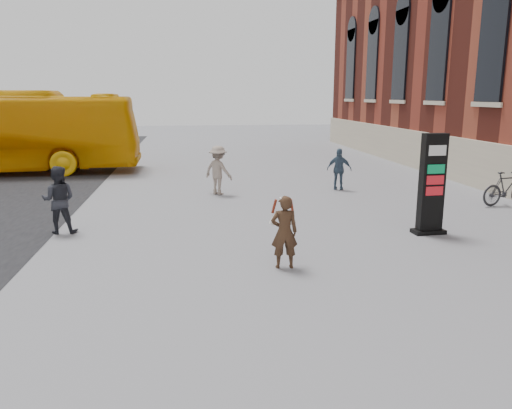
{
  "coord_description": "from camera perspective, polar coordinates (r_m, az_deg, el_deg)",
  "views": [
    {
      "loc": [
        -1.54,
        -9.43,
        3.49
      ],
      "look_at": [
        -0.08,
        1.2,
        1.13
      ],
      "focal_mm": 35.0,
      "sensor_mm": 36.0,
      "label": 1
    }
  ],
  "objects": [
    {
      "name": "pedestrian_c",
      "position": [
        18.96,
        9.49,
        4.0
      ],
      "size": [
        0.99,
        0.7,
        1.56
      ],
      "primitive_type": "imported",
      "rotation": [
        0.0,
        0.0,
        2.74
      ],
      "color": "#3E5368",
      "rests_on": "ground"
    },
    {
      "name": "woman",
      "position": [
        10.2,
        3.25,
        -3.05
      ],
      "size": [
        0.58,
        0.53,
        1.52
      ],
      "rotation": [
        0.0,
        0.0,
        3.1
      ],
      "color": "#382216",
      "rests_on": "ground"
    },
    {
      "name": "pedestrian_a",
      "position": [
        13.72,
        -21.62,
        0.5
      ],
      "size": [
        0.85,
        0.66,
        1.74
      ],
      "primitive_type": "imported",
      "rotation": [
        0.0,
        0.0,
        3.14
      ],
      "color": "#292B32",
      "rests_on": "ground"
    },
    {
      "name": "bike_7",
      "position": [
        17.95,
        26.73,
        1.64
      ],
      "size": [
        1.9,
        0.84,
        1.11
      ],
      "primitive_type": "imported",
      "rotation": [
        0.0,
        0.0,
        1.75
      ],
      "color": "#29292E",
      "rests_on": "ground"
    },
    {
      "name": "info_pylon",
      "position": [
        13.37,
        19.45,
        2.18
      ],
      "size": [
        0.84,
        0.46,
        2.57
      ],
      "rotation": [
        0.0,
        0.0,
        0.06
      ],
      "color": "black",
      "rests_on": "ground"
    },
    {
      "name": "ground",
      "position": [
        10.17,
        1.37,
        -7.68
      ],
      "size": [
        100.0,
        100.0,
        0.0
      ],
      "primitive_type": "plane",
      "color": "#9E9EA3"
    },
    {
      "name": "pedestrian_b",
      "position": [
        17.85,
        -4.33,
        3.92
      ],
      "size": [
        1.27,
        1.23,
        1.74
      ],
      "primitive_type": "imported",
      "rotation": [
        0.0,
        0.0,
        2.43
      ],
      "color": "gray",
      "rests_on": "ground"
    }
  ]
}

